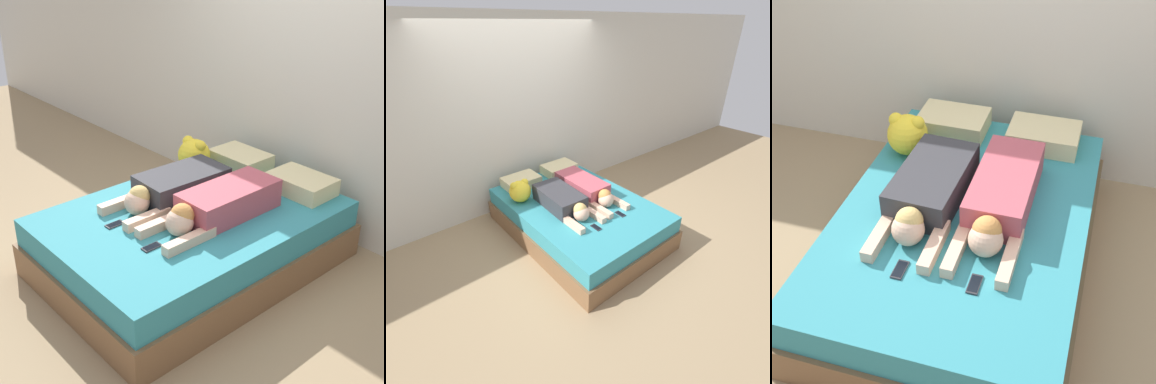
% 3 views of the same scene
% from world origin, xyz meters
% --- Properties ---
extents(ground_plane, '(12.00, 12.00, 0.00)m').
position_xyz_m(ground_plane, '(0.00, 0.00, 0.00)').
color(ground_plane, '#9E8460').
extents(wall_back, '(12.00, 0.06, 2.60)m').
position_xyz_m(wall_back, '(0.00, 1.23, 1.30)').
color(wall_back, beige).
rests_on(wall_back, ground_plane).
extents(bed, '(1.52, 2.15, 0.46)m').
position_xyz_m(bed, '(0.00, 0.00, 0.23)').
color(bed, brown).
rests_on(bed, ground_plane).
extents(pillow_head_left, '(0.48, 0.34, 0.14)m').
position_xyz_m(pillow_head_left, '(-0.33, 0.85, 0.53)').
color(pillow_head_left, beige).
rests_on(pillow_head_left, bed).
extents(pillow_head_right, '(0.48, 0.34, 0.14)m').
position_xyz_m(pillow_head_right, '(0.33, 0.85, 0.53)').
color(pillow_head_right, beige).
rests_on(pillow_head_right, bed).
extents(person_left, '(0.40, 0.99, 0.21)m').
position_xyz_m(person_left, '(-0.22, 0.01, 0.57)').
color(person_left, '#333338').
rests_on(person_left, bed).
extents(person_right, '(0.36, 1.09, 0.22)m').
position_xyz_m(person_right, '(0.21, 0.07, 0.57)').
color(person_right, '#B24C59').
rests_on(person_right, bed).
extents(cell_phone_left, '(0.06, 0.13, 0.01)m').
position_xyz_m(cell_phone_left, '(-0.19, -0.55, 0.47)').
color(cell_phone_left, '#2D2D33').
rests_on(cell_phone_left, bed).
extents(cell_phone_right, '(0.06, 0.13, 0.01)m').
position_xyz_m(cell_phone_right, '(0.21, -0.54, 0.47)').
color(cell_phone_right, '#2D2D33').
rests_on(cell_phone_right, bed).
extents(plush_toy, '(0.28, 0.28, 0.29)m').
position_xyz_m(plush_toy, '(-0.54, 0.50, 0.61)').
color(plush_toy, yellow).
rests_on(plush_toy, bed).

